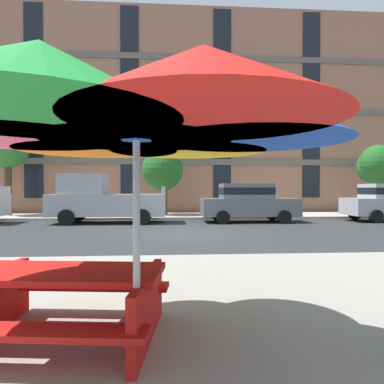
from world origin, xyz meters
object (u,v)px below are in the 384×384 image
pickup_silver (103,200)px  street_tree_right (377,165)px  street_tree_left (7,144)px  street_tree_middle (163,170)px  sedan_gray (248,202)px  patio_umbrella (136,112)px  picnic_table (66,300)px

pickup_silver → street_tree_right: street_tree_right is taller
street_tree_left → street_tree_right: bearing=-1.0°
pickup_silver → street_tree_middle: 4.40m
street_tree_right → street_tree_left: bearing=179.0°
sedan_gray → street_tree_middle: street_tree_middle is taller
sedan_gray → patio_umbrella: (-3.93, -12.70, 1.21)m
street_tree_middle → picnic_table: street_tree_middle is taller
pickup_silver → picnic_table: (1.96, -12.18, -0.54)m
sedan_gray → picnic_table: bearing=-110.9°
sedan_gray → patio_umbrella: patio_umbrella is taller
sedan_gray → pickup_silver: bearing=180.0°
street_tree_left → street_tree_right: (20.53, -0.36, -1.06)m
sedan_gray → picnic_table: sedan_gray is taller
picnic_table → street_tree_right: bearing=49.9°
street_tree_left → street_tree_middle: bearing=-1.5°
picnic_table → patio_umbrella: bearing=-35.8°
street_tree_left → patio_umbrella: street_tree_left is taller
sedan_gray → patio_umbrella: size_ratio=1.26×
street_tree_middle → pickup_silver: bearing=-129.6°
pickup_silver → street_tree_middle: bearing=50.4°
patio_umbrella → picnic_table: bearing=144.2°
street_tree_middle → picnic_table: size_ratio=1.88×
street_tree_left → picnic_table: bearing=-63.7°
sedan_gray → street_tree_right: 8.94m
street_tree_left → picnic_table: 17.72m
sedan_gray → street_tree_right: (8.19, 3.03, 1.96)m
pickup_silver → street_tree_middle: (2.63, 3.18, 1.52)m
street_tree_middle → picnic_table: (-0.67, -15.36, -2.06)m
street_tree_right → sedan_gray: bearing=-159.7°
patio_umbrella → sedan_gray: bearing=72.8°
street_tree_middle → patio_umbrella: size_ratio=1.05×
sedan_gray → street_tree_left: street_tree_left is taller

